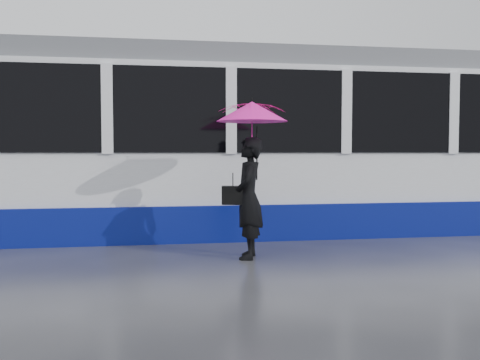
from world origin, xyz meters
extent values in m
plane|color=#29292E|center=(0.00, 0.00, 0.00)|extent=(90.00, 90.00, 0.00)
cube|color=#3F3D38|center=(0.00, 1.78, 0.01)|extent=(34.00, 0.07, 0.02)
cube|color=#3F3D38|center=(0.00, 3.22, 0.01)|extent=(34.00, 0.07, 0.02)
cube|color=white|center=(-3.15, 2.50, 1.52)|extent=(24.00, 2.40, 2.95)
cube|color=navy|center=(-3.15, 2.50, 0.31)|extent=(24.00, 2.56, 0.62)
cube|color=black|center=(-3.15, 2.50, 2.20)|extent=(23.00, 2.48, 1.40)
cube|color=slate|center=(-3.15, 2.50, 3.17)|extent=(23.60, 2.20, 0.35)
imported|color=black|center=(0.39, -0.10, 0.86)|extent=(0.54, 0.70, 1.72)
imported|color=#FF1562|center=(0.44, -0.10, 1.81)|extent=(1.13, 1.14, 0.86)
cone|color=#FF1562|center=(0.44, -0.10, 2.08)|extent=(1.22, 1.22, 0.28)
cylinder|color=black|center=(0.44, -0.10, 2.24)|extent=(0.01, 0.01, 0.06)
cylinder|color=black|center=(0.52, -0.08, 1.49)|extent=(0.02, 0.02, 0.75)
cube|color=black|center=(0.17, -0.08, 0.90)|extent=(0.33, 0.20, 0.27)
cylinder|color=black|center=(0.17, -0.08, 1.12)|extent=(0.01, 0.01, 0.18)
camera|label=1|loc=(-0.96, -7.52, 1.51)|focal=40.00mm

